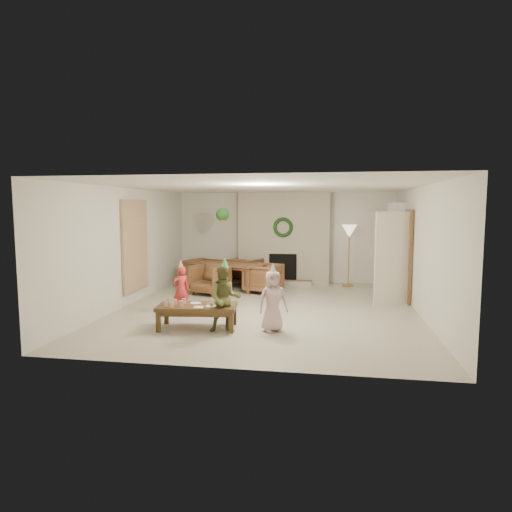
% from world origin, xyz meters
% --- Properties ---
extents(floor, '(7.00, 7.00, 0.00)m').
position_xyz_m(floor, '(0.00, 0.00, 0.00)').
color(floor, '#B7B29E').
rests_on(floor, ground).
extents(ceiling, '(7.00, 7.00, 0.00)m').
position_xyz_m(ceiling, '(0.00, 0.00, 2.50)').
color(ceiling, white).
rests_on(ceiling, wall_back).
extents(wall_back, '(7.00, 0.00, 7.00)m').
position_xyz_m(wall_back, '(0.00, 3.50, 1.25)').
color(wall_back, silver).
rests_on(wall_back, floor).
extents(wall_front, '(7.00, 0.00, 7.00)m').
position_xyz_m(wall_front, '(0.00, -3.50, 1.25)').
color(wall_front, silver).
rests_on(wall_front, floor).
extents(wall_left, '(0.00, 7.00, 7.00)m').
position_xyz_m(wall_left, '(-3.00, 0.00, 1.25)').
color(wall_left, silver).
rests_on(wall_left, floor).
extents(wall_right, '(0.00, 7.00, 7.00)m').
position_xyz_m(wall_right, '(3.00, 0.00, 1.25)').
color(wall_right, silver).
rests_on(wall_right, floor).
extents(fireplace_mass, '(2.50, 0.40, 2.50)m').
position_xyz_m(fireplace_mass, '(0.00, 3.30, 1.25)').
color(fireplace_mass, '#4C1417').
rests_on(fireplace_mass, floor).
extents(fireplace_hearth, '(1.60, 0.30, 0.12)m').
position_xyz_m(fireplace_hearth, '(0.00, 2.95, 0.06)').
color(fireplace_hearth, brown).
rests_on(fireplace_hearth, floor).
extents(fireplace_firebox, '(0.75, 0.12, 0.75)m').
position_xyz_m(fireplace_firebox, '(0.00, 3.12, 0.45)').
color(fireplace_firebox, black).
rests_on(fireplace_firebox, floor).
extents(fireplace_wreath, '(0.54, 0.10, 0.54)m').
position_xyz_m(fireplace_wreath, '(0.00, 3.07, 1.55)').
color(fireplace_wreath, '#153815').
rests_on(fireplace_wreath, fireplace_mass).
extents(floor_lamp_base, '(0.30, 0.30, 0.03)m').
position_xyz_m(floor_lamp_base, '(1.76, 3.00, 0.02)').
color(floor_lamp_base, gold).
rests_on(floor_lamp_base, floor).
extents(floor_lamp_post, '(0.03, 0.03, 1.47)m').
position_xyz_m(floor_lamp_post, '(1.76, 3.00, 0.76)').
color(floor_lamp_post, gold).
rests_on(floor_lamp_post, floor).
extents(floor_lamp_shade, '(0.39, 0.39, 0.33)m').
position_xyz_m(floor_lamp_shade, '(1.76, 3.00, 1.47)').
color(floor_lamp_shade, beige).
rests_on(floor_lamp_shade, floor_lamp_post).
extents(bookshelf_carcass, '(0.30, 1.00, 2.20)m').
position_xyz_m(bookshelf_carcass, '(2.84, 2.30, 1.10)').
color(bookshelf_carcass, white).
rests_on(bookshelf_carcass, floor).
extents(bookshelf_shelf_a, '(0.30, 0.92, 0.03)m').
position_xyz_m(bookshelf_shelf_a, '(2.82, 2.30, 0.45)').
color(bookshelf_shelf_a, white).
rests_on(bookshelf_shelf_a, bookshelf_carcass).
extents(bookshelf_shelf_b, '(0.30, 0.92, 0.03)m').
position_xyz_m(bookshelf_shelf_b, '(2.82, 2.30, 0.85)').
color(bookshelf_shelf_b, white).
rests_on(bookshelf_shelf_b, bookshelf_carcass).
extents(bookshelf_shelf_c, '(0.30, 0.92, 0.03)m').
position_xyz_m(bookshelf_shelf_c, '(2.82, 2.30, 1.25)').
color(bookshelf_shelf_c, white).
rests_on(bookshelf_shelf_c, bookshelf_carcass).
extents(bookshelf_shelf_d, '(0.30, 0.92, 0.03)m').
position_xyz_m(bookshelf_shelf_d, '(2.82, 2.30, 1.65)').
color(bookshelf_shelf_d, white).
rests_on(bookshelf_shelf_d, bookshelf_carcass).
extents(books_row_lower, '(0.20, 0.40, 0.24)m').
position_xyz_m(books_row_lower, '(2.80, 2.15, 0.59)').
color(books_row_lower, '#B2202F').
rests_on(books_row_lower, bookshelf_shelf_a).
extents(books_row_mid, '(0.20, 0.44, 0.24)m').
position_xyz_m(books_row_mid, '(2.80, 2.35, 0.99)').
color(books_row_mid, '#26468E').
rests_on(books_row_mid, bookshelf_shelf_b).
extents(books_row_upper, '(0.20, 0.36, 0.22)m').
position_xyz_m(books_row_upper, '(2.80, 2.20, 1.38)').
color(books_row_upper, gold).
rests_on(books_row_upper, bookshelf_shelf_c).
extents(door_frame, '(0.05, 0.86, 2.04)m').
position_xyz_m(door_frame, '(2.96, 1.20, 1.02)').
color(door_frame, brown).
rests_on(door_frame, floor).
extents(door_leaf, '(0.77, 0.32, 2.00)m').
position_xyz_m(door_leaf, '(2.58, 0.82, 1.00)').
color(door_leaf, beige).
rests_on(door_leaf, floor).
extents(curtain_panel, '(0.06, 1.20, 2.00)m').
position_xyz_m(curtain_panel, '(-2.96, 0.20, 1.25)').
color(curtain_panel, '#C6B28C').
rests_on(curtain_panel, wall_left).
extents(dining_table, '(2.11, 1.63, 0.65)m').
position_xyz_m(dining_table, '(-1.30, 2.10, 0.33)').
color(dining_table, brown).
rests_on(dining_table, floor).
extents(dining_chair_near, '(1.00, 1.02, 0.72)m').
position_xyz_m(dining_chair_near, '(-1.59, 1.34, 0.36)').
color(dining_chair_near, brown).
rests_on(dining_chair_near, floor).
extents(dining_chair_far, '(1.00, 1.02, 0.72)m').
position_xyz_m(dining_chair_far, '(-1.01, 2.87, 0.36)').
color(dining_chair_far, brown).
rests_on(dining_chair_far, floor).
extents(dining_chair_left, '(1.02, 1.00, 0.72)m').
position_xyz_m(dining_chair_left, '(-2.06, 2.40, 0.36)').
color(dining_chair_left, brown).
rests_on(dining_chair_left, floor).
extents(dining_chair_right, '(1.02, 1.00, 0.72)m').
position_xyz_m(dining_chair_right, '(-0.35, 1.74, 0.36)').
color(dining_chair_right, brown).
rests_on(dining_chair_right, floor).
extents(hanging_plant_cord, '(0.01, 0.01, 0.70)m').
position_xyz_m(hanging_plant_cord, '(-1.30, 1.50, 2.15)').
color(hanging_plant_cord, tan).
rests_on(hanging_plant_cord, ceiling).
extents(hanging_plant_pot, '(0.16, 0.16, 0.12)m').
position_xyz_m(hanging_plant_pot, '(-1.30, 1.50, 1.80)').
color(hanging_plant_pot, '#A66935').
rests_on(hanging_plant_pot, hanging_plant_cord).
extents(hanging_plant_foliage, '(0.32, 0.32, 0.32)m').
position_xyz_m(hanging_plant_foliage, '(-1.30, 1.50, 1.92)').
color(hanging_plant_foliage, '#194517').
rests_on(hanging_plant_foliage, hanging_plant_pot).
extents(coffee_table_top, '(1.42, 0.83, 0.06)m').
position_xyz_m(coffee_table_top, '(-0.98, -1.69, 0.38)').
color(coffee_table_top, '#50361A').
rests_on(coffee_table_top, floor).
extents(coffee_table_apron, '(1.30, 0.71, 0.08)m').
position_xyz_m(coffee_table_apron, '(-0.98, -1.69, 0.31)').
color(coffee_table_apron, '#50361A').
rests_on(coffee_table_apron, floor).
extents(coffee_leg_fl, '(0.08, 0.08, 0.35)m').
position_xyz_m(coffee_leg_fl, '(-1.56, -2.03, 0.18)').
color(coffee_leg_fl, '#50361A').
rests_on(coffee_leg_fl, floor).
extents(coffee_leg_fr, '(0.08, 0.08, 0.35)m').
position_xyz_m(coffee_leg_fr, '(-0.34, -1.89, 0.18)').
color(coffee_leg_fr, '#50361A').
rests_on(coffee_leg_fr, floor).
extents(coffee_leg_bl, '(0.08, 0.08, 0.35)m').
position_xyz_m(coffee_leg_bl, '(-1.62, -1.49, 0.18)').
color(coffee_leg_bl, '#50361A').
rests_on(coffee_leg_bl, floor).
extents(coffee_leg_br, '(0.08, 0.08, 0.35)m').
position_xyz_m(coffee_leg_br, '(-0.40, -1.34, 0.18)').
color(coffee_leg_br, '#50361A').
rests_on(coffee_leg_br, floor).
extents(cup_a, '(0.08, 0.08, 0.09)m').
position_xyz_m(cup_a, '(-1.48, -1.90, 0.46)').
color(cup_a, silver).
rests_on(cup_a, coffee_table_top).
extents(cup_b, '(0.08, 0.08, 0.09)m').
position_xyz_m(cup_b, '(-1.50, -1.70, 0.46)').
color(cup_b, silver).
rests_on(cup_b, coffee_table_top).
extents(cup_c, '(0.08, 0.08, 0.09)m').
position_xyz_m(cup_c, '(-1.35, -1.94, 0.46)').
color(cup_c, silver).
rests_on(cup_c, coffee_table_top).
extents(cup_d, '(0.08, 0.08, 0.09)m').
position_xyz_m(cup_d, '(-1.37, -1.73, 0.46)').
color(cup_d, silver).
rests_on(cup_d, coffee_table_top).
extents(cup_e, '(0.08, 0.08, 0.09)m').
position_xyz_m(cup_e, '(-1.21, -1.84, 0.46)').
color(cup_e, silver).
rests_on(cup_e, coffee_table_top).
extents(cup_f, '(0.08, 0.08, 0.09)m').
position_xyz_m(cup_f, '(-1.24, -1.63, 0.46)').
color(cup_f, silver).
rests_on(cup_f, coffee_table_top).
extents(plate_a, '(0.21, 0.21, 0.01)m').
position_xyz_m(plate_a, '(-1.05, -1.57, 0.42)').
color(plate_a, white).
rests_on(plate_a, coffee_table_top).
extents(plate_b, '(0.21, 0.21, 0.01)m').
position_xyz_m(plate_b, '(-0.71, -1.76, 0.42)').
color(plate_b, white).
rests_on(plate_b, coffee_table_top).
extents(plate_c, '(0.21, 0.21, 0.01)m').
position_xyz_m(plate_c, '(-0.53, -1.53, 0.42)').
color(plate_c, white).
rests_on(plate_c, coffee_table_top).
extents(food_scoop, '(0.08, 0.08, 0.07)m').
position_xyz_m(food_scoop, '(-0.71, -1.76, 0.46)').
color(food_scoop, tan).
rests_on(food_scoop, plate_b).
extents(napkin_left, '(0.17, 0.17, 0.01)m').
position_xyz_m(napkin_left, '(-0.91, -1.87, 0.42)').
color(napkin_left, '#FFBBCA').
rests_on(napkin_left, coffee_table_top).
extents(napkin_right, '(0.17, 0.17, 0.01)m').
position_xyz_m(napkin_right, '(-0.64, -1.46, 0.42)').
color(napkin_right, '#FFBBCA').
rests_on(napkin_right, coffee_table_top).
extents(child_red, '(0.40, 0.40, 0.94)m').
position_xyz_m(child_red, '(-1.62, -0.67, 0.47)').
color(child_red, '#B52826').
rests_on(child_red, floor).
extents(party_hat_red, '(0.17, 0.17, 0.18)m').
position_xyz_m(party_hat_red, '(-1.62, -0.67, 0.98)').
color(party_hat_red, gold).
rests_on(party_hat_red, child_red).
extents(child_plaid, '(0.65, 0.56, 1.13)m').
position_xyz_m(child_plaid, '(-0.46, -1.82, 0.56)').
color(child_plaid, brown).
rests_on(child_plaid, floor).
extents(party_hat_plaid, '(0.14, 0.14, 0.18)m').
position_xyz_m(party_hat_plaid, '(-0.46, -1.82, 1.17)').
color(party_hat_plaid, '#50BC69').
rests_on(party_hat_plaid, child_plaid).
extents(child_pink, '(0.60, 0.52, 1.03)m').
position_xyz_m(child_pink, '(0.33, -1.64, 0.52)').
color(child_pink, beige).
rests_on(child_pink, floor).
extents(party_hat_pink, '(0.17, 0.17, 0.19)m').
position_xyz_m(party_hat_pink, '(0.33, -1.64, 1.08)').
color(party_hat_pink, '#B7B9BF').
rests_on(party_hat_pink, child_pink).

